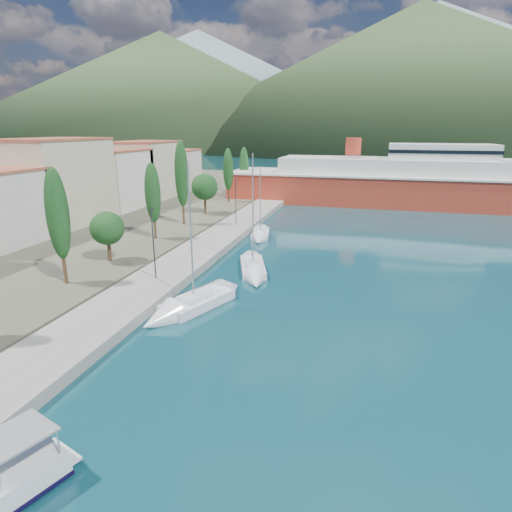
% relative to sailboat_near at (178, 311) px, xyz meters
% --- Properties ---
extents(ground, '(1400.00, 1400.00, 0.00)m').
position_rel_sailboat_near_xyz_m(ground, '(4.62, 110.87, -0.32)').
color(ground, '#103E4A').
extents(quay, '(5.00, 88.00, 0.80)m').
position_rel_sailboat_near_xyz_m(quay, '(-4.38, 16.87, 0.08)').
color(quay, gray).
rests_on(quay, ground).
extents(land_strip, '(70.00, 148.00, 0.70)m').
position_rel_sailboat_near_xyz_m(land_strip, '(-42.38, 26.87, 0.03)').
color(land_strip, '#565644').
rests_on(land_strip, ground).
extents(hills_far, '(1480.00, 900.00, 180.00)m').
position_rel_sailboat_near_xyz_m(hills_far, '(143.20, 609.60, 77.07)').
color(hills_far, gray).
rests_on(hills_far, ground).
extents(hills_near, '(1010.00, 520.00, 115.00)m').
position_rel_sailboat_near_xyz_m(hills_near, '(102.66, 363.37, 48.86)').
color(hills_near, '#374E2A').
rests_on(hills_near, ground).
extents(town_buildings, '(9.20, 69.20, 11.30)m').
position_rel_sailboat_near_xyz_m(town_buildings, '(-27.38, 27.77, 5.25)').
color(town_buildings, beige).
rests_on(town_buildings, land_strip).
extents(tree_row, '(3.96, 64.84, 11.03)m').
position_rel_sailboat_near_xyz_m(tree_row, '(-11.18, 23.22, 5.47)').
color(tree_row, '#47301E').
rests_on(tree_row, land_strip).
extents(lamp_posts, '(0.15, 43.74, 6.06)m').
position_rel_sailboat_near_xyz_m(lamp_posts, '(-4.38, 5.90, 3.76)').
color(lamp_posts, '#2D2D33').
rests_on(lamp_posts, quay).
extents(sailboat_near, '(5.39, 8.69, 12.01)m').
position_rel_sailboat_near_xyz_m(sailboat_near, '(0.00, 0.00, 0.00)').
color(sailboat_near, silver).
rests_on(sailboat_near, ground).
extents(sailboat_mid, '(4.76, 8.55, 11.94)m').
position_rel_sailboat_near_xyz_m(sailboat_mid, '(3.20, 9.47, -0.03)').
color(sailboat_mid, silver).
rests_on(sailboat_mid, ground).
extents(sailboat_far, '(3.23, 6.78, 9.57)m').
position_rel_sailboat_near_xyz_m(sailboat_far, '(0.15, 23.13, -0.05)').
color(sailboat_far, silver).
rests_on(sailboat_far, ground).
extents(ferry, '(61.73, 13.73, 12.23)m').
position_rel_sailboat_near_xyz_m(ferry, '(18.17, 54.27, 3.40)').
color(ferry, '#B33523').
rests_on(ferry, ground).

